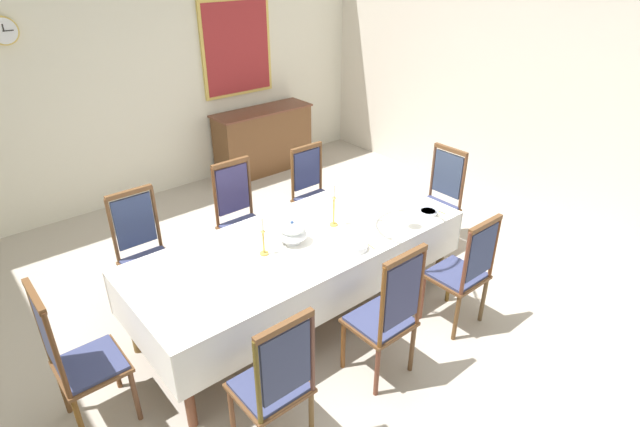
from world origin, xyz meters
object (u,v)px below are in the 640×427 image
chair_north_a (145,251)px  chair_south_b (387,314)px  soup_tureen (292,232)px  candlestick_east (334,209)px  chair_south_a (275,382)px  chair_head_west (77,358)px  framed_painting (237,48)px  mounted_clock (3,31)px  chair_north_b (241,217)px  chair_head_east (438,199)px  sideboard (264,140)px  candlestick_west (263,240)px  chair_north_c (314,193)px  spoon_primary (433,209)px  spoon_secondary (365,242)px  bowl_near_left (428,212)px  chair_south_c (464,270)px  bowl_near_right (356,246)px  dining_table (301,246)px

chair_north_a → chair_south_b: 2.19m
soup_tureen → candlestick_east: candlestick_east is taller
chair_south_a → chair_head_west: bearing=131.6°
chair_head_west → framed_painting: 4.70m
candlestick_east → framed_painting: framed_painting is taller
chair_south_a → mounted_clock: bearing=93.5°
chair_north_b → chair_head_east: chair_north_b is taller
chair_south_a → sideboard: (2.57, 3.91, -0.11)m
candlestick_west → framed_painting: size_ratio=0.26×
chair_south_b → candlestick_east: (0.34, 0.98, 0.35)m
mounted_clock → chair_north_c: bearing=-45.4°
chair_south_b → spoon_primary: size_ratio=6.45×
soup_tureen → candlestick_west: (-0.28, 0.00, 0.03)m
chair_head_west → sideboard: chair_head_west is taller
mounted_clock → framed_painting: size_ratio=0.22×
spoon_secondary → sideboard: (1.23, 3.31, -0.32)m
chair_south_b → mounted_clock: mounted_clock is taller
spoon_secondary → mounted_clock: mounted_clock is taller
chair_north_c → candlestick_east: candlestick_east is taller
candlestick_west → bowl_near_left: size_ratio=1.99×
candlestick_west → sideboard: bearing=56.0°
chair_south_c → spoon_secondary: chair_south_c is taller
chair_south_b → sideboard: chair_south_b is taller
chair_south_a → chair_south_b: size_ratio=0.96×
chair_south_b → spoon_primary: bearing=26.2°
chair_head_east → soup_tureen: chair_head_east is taller
chair_north_c → spoon_primary: chair_north_c is taller
candlestick_west → bowl_near_right: 0.74m
chair_south_a → chair_north_c: 2.73m
chair_north_b → mounted_clock: 2.99m
soup_tureen → sideboard: soup_tureen is taller
chair_north_b → chair_head_west: chair_head_west is taller
chair_north_a → bowl_near_right: 1.85m
chair_north_b → spoon_primary: chair_north_b is taller
soup_tureen → framed_painting: size_ratio=0.20×
chair_north_a → mounted_clock: bearing=-83.4°
chair_south_c → candlestick_east: (-0.58, 0.97, 0.38)m
bowl_near_left → chair_south_c: bearing=-110.4°
chair_head_east → chair_north_b: bearing=61.6°
chair_south_a → spoon_secondary: chair_south_a is taller
chair_south_b → soup_tureen: (-0.10, 0.98, 0.29)m
chair_north_c → bowl_near_left: size_ratio=6.44×
chair_head_east → spoon_secondary: bearing=104.7°
spoon_primary → mounted_clock: mounted_clock is taller
chair_north_c → chair_head_west: size_ratio=0.92×
chair_head_west → framed_painting: size_ratio=0.92×
chair_south_a → spoon_primary: chair_south_a is taller
chair_south_c → framed_painting: framed_painting is taller
chair_north_b → bowl_near_left: size_ratio=6.85×
dining_table → bowl_near_right: bearing=-59.3°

